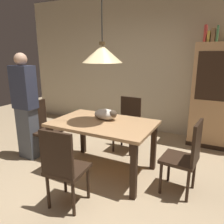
{
  "coord_description": "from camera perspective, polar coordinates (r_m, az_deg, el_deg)",
  "views": [
    {
      "loc": [
        1.36,
        -1.93,
        1.67
      ],
      "look_at": [
        -0.02,
        0.78,
        0.85
      ],
      "focal_mm": 35.06,
      "sensor_mm": 36.0,
      "label": 1
    }
  ],
  "objects": [
    {
      "name": "book_brown_thick",
      "position": [
        4.26,
        24.92,
        17.66
      ],
      "size": [
        0.06,
        0.24,
        0.22
      ],
      "primitive_type": "cube",
      "color": "brown",
      "rests_on": "hutch_bookcase"
    },
    {
      "name": "book_green_slim",
      "position": [
        4.26,
        25.81,
        17.84
      ],
      "size": [
        0.03,
        0.2,
        0.26
      ],
      "primitive_type": "cube",
      "color": "#427A4C",
      "rests_on": "hutch_bookcase"
    },
    {
      "name": "back_wall",
      "position": [
        4.78,
        10.82,
        12.19
      ],
      "size": [
        6.4,
        0.1,
        2.9
      ],
      "primitive_type": "cube",
      "color": "beige",
      "rests_on": "ground"
    },
    {
      "name": "cat_sleeping",
      "position": [
        3.12,
        -1.53,
        -0.59
      ],
      "size": [
        0.39,
        0.22,
        0.16
      ],
      "color": "beige",
      "rests_on": "dining_table"
    },
    {
      "name": "person_standing",
      "position": [
        3.7,
        -21.61,
        1.17
      ],
      "size": [
        0.36,
        0.22,
        1.68
      ],
      "color": "#4C515B",
      "rests_on": "ground"
    },
    {
      "name": "ground",
      "position": [
        2.89,
        -7.06,
        -20.31
      ],
      "size": [
        10.0,
        10.0,
        0.0
      ],
      "primitive_type": "plane",
      "color": "tan"
    },
    {
      "name": "chair_left_side",
      "position": [
        3.76,
        -17.53,
        -3.6
      ],
      "size": [
        0.42,
        0.42,
        0.93
      ],
      "color": "black",
      "rests_on": "ground"
    },
    {
      "name": "pendant_lamp",
      "position": [
        2.88,
        -2.55,
        14.95
      ],
      "size": [
        0.52,
        0.52,
        1.3
      ],
      "color": "beige"
    },
    {
      "name": "dining_table",
      "position": [
        3.06,
        -2.33,
        -4.43
      ],
      "size": [
        1.4,
        0.9,
        0.75
      ],
      "color": "tan",
      "rests_on": "ground"
    },
    {
      "name": "chair_near_front",
      "position": [
        2.45,
        -12.6,
        -13.53
      ],
      "size": [
        0.43,
        0.43,
        0.93
      ],
      "color": "black",
      "rests_on": "ground"
    },
    {
      "name": "book_red_tall",
      "position": [
        4.28,
        23.2,
        18.23
      ],
      "size": [
        0.04,
        0.22,
        0.28
      ],
      "primitive_type": "cube",
      "color": "#B73833",
      "rests_on": "hutch_bookcase"
    },
    {
      "name": "book_yellow_short",
      "position": [
        4.27,
        23.92,
        17.49
      ],
      "size": [
        0.04,
        0.2,
        0.18
      ],
      "primitive_type": "cube",
      "color": "gold",
      "rests_on": "hutch_bookcase"
    },
    {
      "name": "chair_far_back",
      "position": [
        3.85,
        4.18,
        -2.48
      ],
      "size": [
        0.42,
        0.42,
        0.93
      ],
      "color": "black",
      "rests_on": "ground"
    },
    {
      "name": "chair_right_side",
      "position": [
        2.77,
        18.79,
        -10.49
      ],
      "size": [
        0.43,
        0.43,
        0.93
      ],
      "color": "black",
      "rests_on": "ground"
    }
  ]
}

